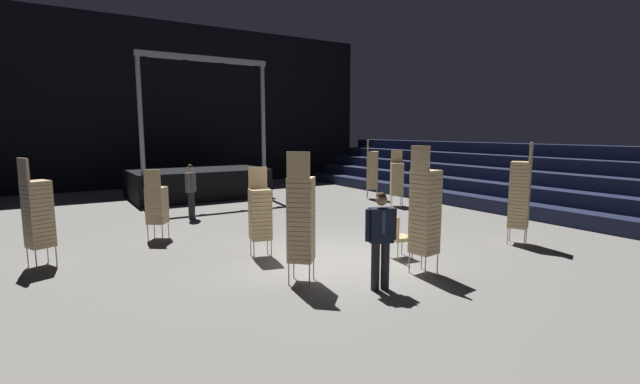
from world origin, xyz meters
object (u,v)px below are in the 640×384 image
(stage_riser, at_px, (197,181))
(chair_stack_mid_left, at_px, (520,194))
(chair_stack_rear_left, at_px, (397,178))
(chair_stack_rear_right, at_px, (157,204))
(chair_stack_mid_centre, at_px, (260,213))
(loose_chair_near_man, at_px, (398,234))
(chair_stack_front_right, at_px, (38,213))
(chair_stack_mid_right, at_px, (301,218))
(crew_worker_near_stage, at_px, (191,188))
(man_with_tie, at_px, (381,235))
(chair_stack_rear_centre, at_px, (372,170))
(chair_stack_front_left, at_px, (425,211))

(stage_riser, xyz_separation_m, chair_stack_mid_left, (4.35, -11.85, 0.58))
(chair_stack_rear_left, height_order, chair_stack_rear_right, chair_stack_rear_left)
(stage_riser, height_order, chair_stack_rear_left, stage_riser)
(chair_stack_mid_centre, xyz_separation_m, loose_chair_near_man, (2.47, -1.66, -0.45))
(chair_stack_front_right, relative_size, chair_stack_mid_right, 0.93)
(chair_stack_mid_left, relative_size, chair_stack_mid_centre, 1.26)
(chair_stack_rear_left, bearing_deg, crew_worker_near_stage, 20.96)
(chair_stack_rear_right, distance_m, loose_chair_near_man, 6.10)
(chair_stack_mid_left, xyz_separation_m, chair_stack_mid_right, (-5.87, 0.38, -0.04))
(chair_stack_mid_left, height_order, loose_chair_near_man, chair_stack_mid_left)
(chair_stack_rear_right, bearing_deg, chair_stack_front_right, -119.84)
(man_with_tie, xyz_separation_m, loose_chair_near_man, (1.56, 1.30, -0.44))
(chair_stack_mid_centre, bearing_deg, chair_stack_rear_centre, -131.58)
(chair_stack_rear_left, distance_m, crew_worker_near_stage, 7.24)
(chair_stack_mid_centre, relative_size, crew_worker_near_stage, 1.14)
(man_with_tie, relative_size, crew_worker_near_stage, 1.00)
(chair_stack_front_left, xyz_separation_m, chair_stack_front_right, (-6.28, 4.47, -0.13))
(chair_stack_front_left, relative_size, chair_stack_rear_centre, 1.04)
(chair_stack_rear_centre, distance_m, crew_worker_near_stage, 7.41)
(chair_stack_mid_left, bearing_deg, crew_worker_near_stage, 101.57)
(chair_stack_front_right, bearing_deg, chair_stack_rear_left, 75.55)
(chair_stack_mid_right, relative_size, chair_stack_mid_centre, 1.22)
(chair_stack_front_right, height_order, chair_stack_mid_left, chair_stack_mid_left)
(chair_stack_rear_centre, bearing_deg, chair_stack_front_left, 9.18)
(chair_stack_mid_centre, bearing_deg, chair_stack_front_left, 141.87)
(chair_stack_front_right, distance_m, chair_stack_mid_left, 10.69)
(chair_stack_front_right, bearing_deg, chair_stack_rear_right, 91.35)
(chair_stack_front_right, height_order, chair_stack_mid_centre, chair_stack_front_right)
(chair_stack_front_right, xyz_separation_m, crew_worker_near_stage, (4.02, 3.29, -0.14))
(man_with_tie, relative_size, loose_chair_near_man, 1.82)
(chair_stack_mid_right, height_order, chair_stack_mid_centre, chair_stack_mid_right)
(chair_stack_rear_left, xyz_separation_m, crew_worker_near_stage, (-7.06, 1.62, -0.05))
(chair_stack_mid_left, distance_m, chair_stack_rear_right, 9.01)
(man_with_tie, distance_m, chair_stack_mid_right, 1.46)
(crew_worker_near_stage, distance_m, loose_chair_near_man, 7.19)
(chair_stack_front_right, distance_m, loose_chair_near_man, 7.41)
(stage_riser, relative_size, chair_stack_rear_centre, 2.31)
(man_with_tie, distance_m, chair_stack_rear_left, 8.84)
(chair_stack_front_right, height_order, crew_worker_near_stage, chair_stack_front_right)
(chair_stack_mid_left, bearing_deg, man_with_tie, 160.81)
(chair_stack_mid_right, xyz_separation_m, chair_stack_rear_centre, (7.40, 7.18, 0.00))
(chair_stack_front_left, height_order, crew_worker_near_stage, chair_stack_front_left)
(chair_stack_mid_right, distance_m, chair_stack_rear_left, 8.85)
(chair_stack_front_right, xyz_separation_m, chair_stack_rear_right, (2.53, 1.15, -0.21))
(chair_stack_rear_right, bearing_deg, chair_stack_rear_left, 39.29)
(chair_stack_rear_right, relative_size, chair_stack_rear_centre, 0.75)
(chair_stack_front_left, bearing_deg, chair_stack_front_right, -133.03)
(loose_chair_near_man, bearing_deg, crew_worker_near_stage, -152.69)
(chair_stack_rear_left, bearing_deg, chair_stack_mid_left, 112.14)
(chair_stack_mid_left, distance_m, chair_stack_mid_centre, 6.25)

